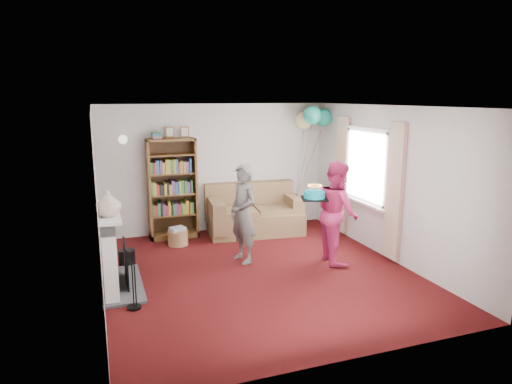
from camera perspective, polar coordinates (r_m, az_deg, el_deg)
name	(u,v)px	position (r m, az deg, el deg)	size (l,w,h in m)	color
ground	(259,273)	(7.05, 0.41, -10.09)	(5.00, 5.00, 0.00)	#34070A
wall_back	(216,168)	(9.05, -5.01, 3.01)	(4.50, 0.02, 2.50)	silver
wall_left	(97,205)	(6.30, -19.29, -1.53)	(0.02, 5.00, 2.50)	silver
wall_right	(390,183)	(7.74, 16.36, 1.06)	(0.02, 5.00, 2.50)	silver
ceiling	(259,106)	(6.54, 0.44, 10.71)	(4.50, 5.00, 0.01)	white
fireplace	(113,252)	(6.69, -17.39, -7.23)	(0.55, 1.80, 1.12)	#3F3F42
window_bay	(366,180)	(8.20, 13.60, 1.47)	(0.14, 2.02, 2.20)	white
wall_sconce	(123,139)	(8.56, -16.32, 6.33)	(0.16, 0.23, 0.16)	gold
bookcase	(172,189)	(8.72, -10.47, 0.35)	(0.89, 0.42, 2.09)	#472B14
sofa	(254,214)	(9.00, -0.29, -2.81)	(1.81, 0.96, 0.96)	olive
wicker_basket	(178,237)	(8.39, -9.74, -5.56)	(0.36, 0.36, 0.33)	olive
person_striped	(243,214)	(7.30, -1.60, -2.72)	(0.58, 0.38, 1.60)	black
person_magenta	(337,212)	(7.42, 10.10, -2.48)	(0.80, 0.62, 1.64)	#C32760
birthday_cake	(314,195)	(7.08, 7.32, -0.36)	(0.39, 0.39, 0.22)	black
balloons	(313,118)	(9.24, 7.16, 9.20)	(0.89, 0.74, 1.78)	#3F3F3F
mantel_vase	(108,203)	(6.15, -18.00, -1.35)	(0.32, 0.32, 0.34)	beige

